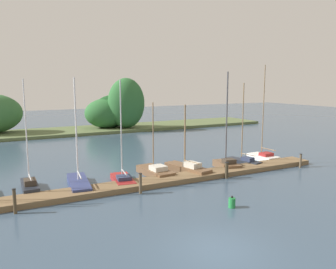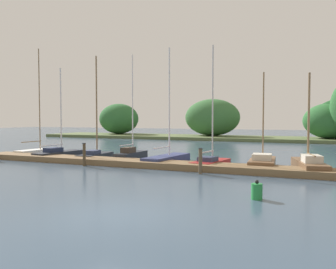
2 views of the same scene
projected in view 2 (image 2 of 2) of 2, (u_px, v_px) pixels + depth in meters
The scene contains 14 objects.
ground at pixel (113, 214), 10.15m from camera, with size 160.00×160.00×0.00m, color #384C60.
dock_pier at pixel (206, 167), 18.84m from camera, with size 31.35×1.80×0.35m.
far_shore at pixel (251, 121), 45.05m from camera, with size 64.74×8.42×7.53m.
sailboat_0 at pixel (39, 151), 26.57m from camera, with size 1.36×3.80×8.08m.
sailboat_1 at pixel (60, 153), 24.71m from camera, with size 1.65×4.06×6.37m.
sailboat_2 at pixel (96, 154), 23.99m from camera, with size 1.37×3.58×7.08m.
sailboat_3 at pixel (132, 154), 23.40m from camera, with size 0.98×3.29×7.07m.
sailboat_4 at pixel (168, 158), 21.70m from camera, with size 1.67×4.54×7.17m.
sailboat_5 at pixel (211, 161), 20.12m from camera, with size 1.69×3.47×7.02m.
sailboat_6 at pixel (262, 162), 19.72m from camera, with size 1.64×3.91×5.42m.
sailboat_7 at pixel (309, 164), 18.27m from camera, with size 2.04×4.43×5.20m.
mooring_piling_1 at pixel (84, 154), 20.38m from camera, with size 0.20×0.20×1.36m.
mooring_piling_2 at pixel (200, 161), 17.58m from camera, with size 0.22×0.22×1.30m.
channel_buoy_0 at pixel (257, 191), 12.01m from camera, with size 0.38×0.38×0.68m.
Camera 2 is at (5.40, -8.61, 2.80)m, focal length 37.19 mm.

